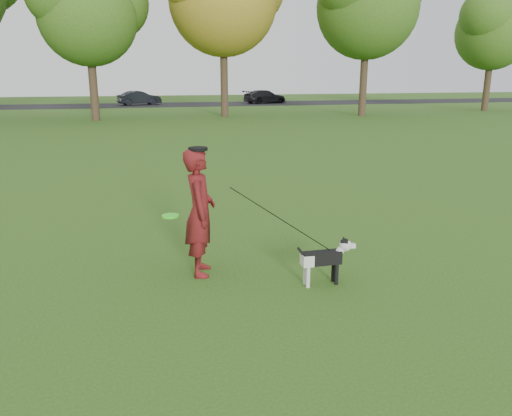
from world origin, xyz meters
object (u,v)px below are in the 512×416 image
object	(u,v)px
dog	(326,256)
man	(200,212)
car_mid	(139,98)
car_right	(265,97)

from	to	relation	value
dog	man	bearing A→B (deg)	153.63
man	car_mid	xyz separation A→B (m)	(-0.14, 39.53, -0.26)
dog	car_mid	bearing A→B (deg)	92.41
car_mid	car_right	xyz separation A→B (m)	(11.48, 0.00, -0.01)
man	car_mid	size ratio (longest dim) A/B	0.48
man	car_mid	bearing A→B (deg)	9.17
car_mid	car_right	world-z (taller)	car_mid
dog	car_mid	xyz separation A→B (m)	(-1.70, 40.30, 0.24)
man	dog	xyz separation A→B (m)	(1.56, -0.77, -0.50)
car_right	car_mid	bearing A→B (deg)	72.04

